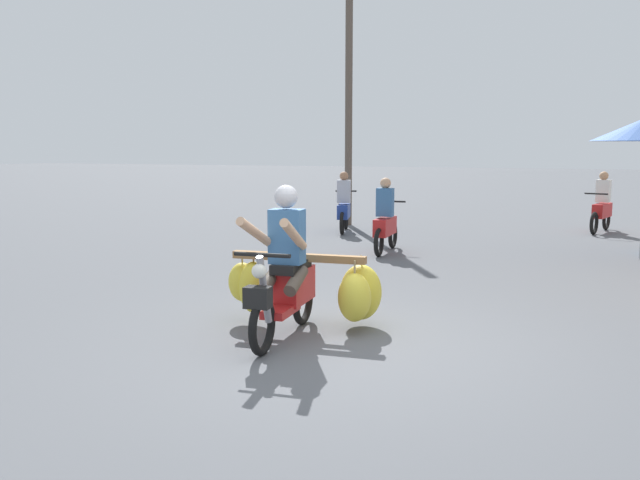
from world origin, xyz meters
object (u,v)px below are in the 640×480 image
(motorbike_distant_far_ahead, at_px, (344,208))
(utility_pole, at_px, (349,98))
(motorbike_distant_ahead_right, at_px, (602,208))
(motorbike_distant_ahead_left, at_px, (385,223))
(motorbike_main_loaded, at_px, (303,282))

(motorbike_distant_far_ahead, xyz_separation_m, utility_pole, (-0.42, 1.50, 2.59))
(motorbike_distant_ahead_right, bearing_deg, motorbike_distant_ahead_left, -127.45)
(motorbike_distant_far_ahead, bearing_deg, utility_pole, 105.70)
(motorbike_main_loaded, relative_size, motorbike_distant_ahead_left, 1.17)
(motorbike_distant_ahead_right, height_order, motorbike_distant_far_ahead, same)
(motorbike_main_loaded, xyz_separation_m, motorbike_distant_ahead_right, (3.03, 10.52, 0.04))
(motorbike_main_loaded, xyz_separation_m, motorbike_distant_far_ahead, (-2.49, 8.26, 0.04))
(motorbike_distant_ahead_right, bearing_deg, motorbike_distant_far_ahead, -157.66)
(motorbike_main_loaded, relative_size, motorbike_distant_ahead_right, 1.20)
(motorbike_distant_ahead_right, relative_size, utility_pole, 0.25)
(motorbike_distant_ahead_right, bearing_deg, utility_pole, -172.60)
(motorbike_distant_ahead_left, bearing_deg, utility_pole, 117.79)
(utility_pole, bearing_deg, motorbike_main_loaded, -73.39)
(motorbike_distant_ahead_left, bearing_deg, motorbike_distant_ahead_right, 52.55)
(motorbike_distant_far_ahead, bearing_deg, motorbike_main_loaded, -73.23)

